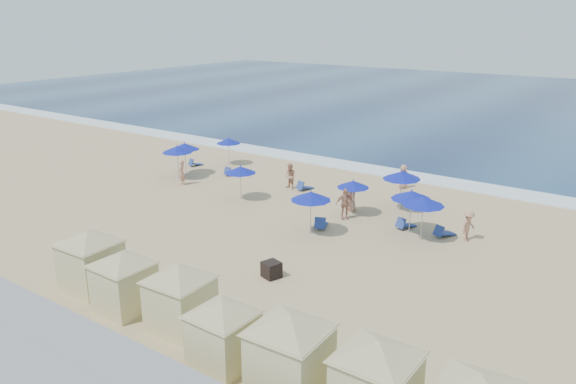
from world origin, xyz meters
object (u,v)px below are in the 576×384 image
Objects in this scene: beachgoer_0 at (182,173)px; umbrella_3 at (240,170)px; cabana_3 at (223,325)px; beachgoer_4 at (403,177)px; beachgoer_2 at (345,204)px; umbrella_2 at (229,141)px; umbrella_1 at (185,146)px; beachgoer_3 at (468,226)px; umbrella_8 at (411,195)px; cabana_1 at (123,274)px; umbrella_7 at (404,175)px; umbrella_4 at (311,196)px; umbrella_5 at (401,175)px; umbrella_9 at (424,201)px; beachgoer_1 at (290,176)px; cabana_4 at (290,343)px; cabana_2 at (180,290)px; beachgoer_5 at (352,197)px; cabana_5 at (377,370)px; trash_bin at (271,270)px; cabana_0 at (90,253)px; umbrella_0 at (177,149)px; umbrella_6 at (353,184)px.

umbrella_3 is at bearing 62.86° from beachgoer_0.
cabana_3 reaches higher than beachgoer_4.
umbrella_2 is at bearing 110.96° from beachgoer_2.
umbrella_1 is 21.38m from beachgoer_3.
beachgoer_3 is at bearing 15.44° from umbrella_8.
cabana_1 is 17.63m from beachgoer_3.
umbrella_1 is at bearing -171.05° from umbrella_7.
cabana_3 is 26.95m from umbrella_2.
umbrella_5 reaches higher than umbrella_4.
beachgoer_0 is (-17.64, -0.08, -1.28)m from umbrella_9.
beachgoer_1 is (8.41, 1.56, -1.28)m from umbrella_1.
umbrella_2 is at bearing 134.80° from cabana_4.
cabana_1 is 23.17m from umbrella_2.
umbrella_2 is (-11.80, 19.93, 0.35)m from cabana_1.
umbrella_8 reaches higher than beachgoer_3.
beachgoer_2 is 1.14× the size of beachgoer_3.
umbrella_2 is at bearing 126.76° from cabana_2.
beachgoer_1 reaches higher than beachgoer_3.
umbrella_9 is at bearing -52.08° from beachgoer_2.
umbrella_5 is 3.22m from beachgoer_5.
umbrella_7 is at bearing 102.91° from umbrella_5.
cabana_4 is at bearing -169.36° from beachgoer_3.
cabana_5 is at bearing -72.74° from umbrella_9.
beachgoer_0 reaches higher than beachgoer_4.
cabana_3 reaches higher than beachgoer_2.
trash_bin is 0.40× the size of beachgoer_2.
cabana_0 reaches higher than cabana_5.
cabana_2 reaches higher than umbrella_0.
umbrella_6 is at bearing 70.61° from beachgoer_0.
cabana_3 is 0.88× the size of cabana_4.
cabana_3 is (2.85, -0.80, -0.10)m from cabana_2.
cabana_2 is at bearing -75.04° from trash_bin.
beachgoer_4 is at bearing 105.43° from cabana_4.
beachgoer_3 is 0.99× the size of beachgoer_4.
cabana_2 is 1.79× the size of umbrella_1.
cabana_2 is at bearing 170.69° from beachgoer_3.
cabana_4 is 2.15× the size of umbrella_6.
cabana_3 is at bearing 23.32° from beachgoer_0.
cabana_0 is at bearing -56.54° from umbrella_0.
umbrella_6 reaches higher than beachgoer_2.
umbrella_0 is at bearing 165.47° from umbrella_4.
umbrella_4 reaches higher than beachgoer_0.
beachgoer_0 is at bearing 106.84° from beachgoer_3.
umbrella_2 is 0.88× the size of umbrella_4.
umbrella_4 is 12.72m from beachgoer_0.
cabana_0 reaches higher than trash_bin.
umbrella_2 is 1.34× the size of beachgoer_4.
umbrella_4 is at bearing -14.53° from umbrella_0.
cabana_5 is at bearing -2.14° from cabana_2.
cabana_0 is at bearing -111.13° from umbrella_5.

